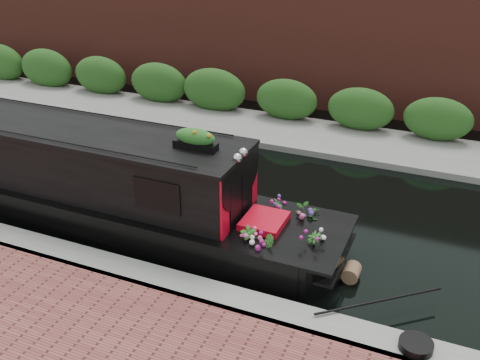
% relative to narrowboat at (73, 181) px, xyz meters
% --- Properties ---
extents(ground, '(80.00, 80.00, 0.00)m').
position_rel_narrowboat_xyz_m(ground, '(2.36, 1.75, -0.76)').
color(ground, black).
rests_on(ground, ground).
extents(near_bank_coping, '(40.00, 0.60, 0.50)m').
position_rel_narrowboat_xyz_m(near_bank_coping, '(2.36, -1.55, -0.76)').
color(near_bank_coping, gray).
rests_on(near_bank_coping, ground).
extents(far_bank_path, '(40.00, 2.40, 0.34)m').
position_rel_narrowboat_xyz_m(far_bank_path, '(2.36, 5.95, -0.76)').
color(far_bank_path, gray).
rests_on(far_bank_path, ground).
extents(far_hedge, '(40.00, 1.10, 2.80)m').
position_rel_narrowboat_xyz_m(far_hedge, '(2.36, 6.85, -0.76)').
color(far_hedge, '#24501A').
rests_on(far_hedge, ground).
extents(far_brick_wall, '(40.00, 1.00, 8.00)m').
position_rel_narrowboat_xyz_m(far_brick_wall, '(2.36, 8.95, -0.76)').
color(far_brick_wall, maroon).
rests_on(far_brick_wall, ground).
extents(narrowboat, '(10.91, 1.95, 2.56)m').
position_rel_narrowboat_xyz_m(narrowboat, '(0.00, 0.00, 0.00)').
color(narrowboat, black).
rests_on(narrowboat, ground).
extents(rope_fender, '(0.29, 0.35, 0.29)m').
position_rel_narrowboat_xyz_m(rope_fender, '(5.85, -0.00, -0.62)').
color(rope_fender, brown).
rests_on(rope_fender, ground).
extents(coiled_mooring_rope, '(0.48, 0.48, 0.12)m').
position_rel_narrowboat_xyz_m(coiled_mooring_rope, '(7.09, -1.55, -0.45)').
color(coiled_mooring_rope, black).
rests_on(coiled_mooring_rope, near_bank_coping).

